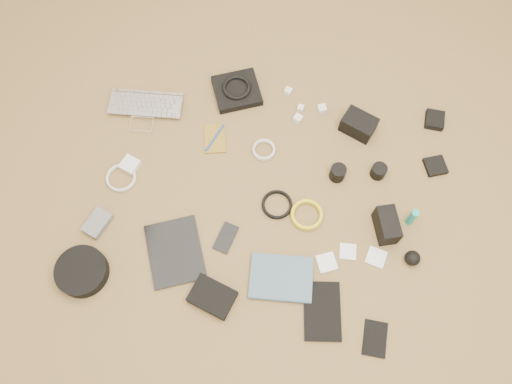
% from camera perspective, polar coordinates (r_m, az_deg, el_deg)
% --- Properties ---
extents(laptop, '(0.33, 0.24, 0.02)m').
position_cam_1_polar(laptop, '(2.20, -12.66, 8.72)').
color(laptop, silver).
rests_on(laptop, ground).
extents(headphone_pouch, '(0.25, 0.24, 0.03)m').
position_cam_1_polar(headphone_pouch, '(2.21, -2.21, 11.49)').
color(headphone_pouch, black).
rests_on(headphone_pouch, ground).
extents(headphones, '(0.15, 0.15, 0.02)m').
position_cam_1_polar(headphones, '(2.19, -2.23, 11.86)').
color(headphones, black).
rests_on(headphones, headphone_pouch).
extents(charger_a, '(0.04, 0.04, 0.03)m').
position_cam_1_polar(charger_a, '(2.22, 3.68, 11.40)').
color(charger_a, silver).
rests_on(charger_a, ground).
extents(charger_b, '(0.03, 0.03, 0.02)m').
position_cam_1_polar(charger_b, '(2.17, 5.11, 9.51)').
color(charger_b, silver).
rests_on(charger_b, ground).
extents(charger_c, '(0.04, 0.04, 0.03)m').
position_cam_1_polar(charger_c, '(2.18, 7.54, 9.38)').
color(charger_c, silver).
rests_on(charger_c, ground).
extents(charger_d, '(0.04, 0.04, 0.03)m').
position_cam_1_polar(charger_d, '(2.14, 4.80, 8.35)').
color(charger_d, silver).
rests_on(charger_d, ground).
extents(dslr_camera, '(0.16, 0.14, 0.08)m').
position_cam_1_polar(dslr_camera, '(2.14, 11.64, 7.55)').
color(dslr_camera, black).
rests_on(dslr_camera, ground).
extents(lens_pouch, '(0.08, 0.09, 0.03)m').
position_cam_1_polar(lens_pouch, '(2.26, 19.73, 7.77)').
color(lens_pouch, black).
rests_on(lens_pouch, ground).
extents(notebook_olive, '(0.11, 0.15, 0.01)m').
position_cam_1_polar(notebook_olive, '(2.11, -4.72, 6.11)').
color(notebook_olive, olive).
rests_on(notebook_olive, ground).
extents(pen_blue, '(0.06, 0.14, 0.01)m').
position_cam_1_polar(pen_blue, '(2.10, -4.74, 6.21)').
color(pen_blue, '#133C9F').
rests_on(pen_blue, notebook_olive).
extents(cable_white_a, '(0.10, 0.10, 0.01)m').
position_cam_1_polar(cable_white_a, '(2.07, 0.90, 4.78)').
color(cable_white_a, silver).
rests_on(cable_white_a, ground).
extents(lens_a, '(0.07, 0.07, 0.07)m').
position_cam_1_polar(lens_a, '(2.02, 9.32, 2.18)').
color(lens_a, black).
rests_on(lens_a, ground).
extents(lens_b, '(0.07, 0.07, 0.06)m').
position_cam_1_polar(lens_b, '(2.06, 13.83, 2.33)').
color(lens_b, black).
rests_on(lens_b, ground).
extents(card_reader, '(0.11, 0.11, 0.02)m').
position_cam_1_polar(card_reader, '(2.16, 19.81, 2.81)').
color(card_reader, black).
rests_on(card_reader, ground).
extents(power_brick, '(0.09, 0.09, 0.03)m').
position_cam_1_polar(power_brick, '(2.10, -14.21, 3.02)').
color(power_brick, silver).
rests_on(power_brick, ground).
extents(cable_white_b, '(0.15, 0.15, 0.01)m').
position_cam_1_polar(cable_white_b, '(2.09, -15.12, 1.53)').
color(cable_white_b, silver).
rests_on(cable_white_b, ground).
extents(cable_black, '(0.14, 0.14, 0.01)m').
position_cam_1_polar(cable_black, '(1.97, 2.41, -1.50)').
color(cable_black, black).
rests_on(cable_black, ground).
extents(cable_yellow, '(0.13, 0.13, 0.01)m').
position_cam_1_polar(cable_yellow, '(1.96, 5.80, -2.67)').
color(cable_yellow, gold).
rests_on(cable_yellow, ground).
extents(flash, '(0.11, 0.15, 0.10)m').
position_cam_1_polar(flash, '(1.96, 14.71, -3.69)').
color(flash, black).
rests_on(flash, ground).
extents(lens_cleaner, '(0.03, 0.03, 0.10)m').
position_cam_1_polar(lens_cleaner, '(2.00, 17.41, -2.77)').
color(lens_cleaner, teal).
rests_on(lens_cleaner, ground).
extents(battery_charger, '(0.11, 0.13, 0.03)m').
position_cam_1_polar(battery_charger, '(2.03, -17.67, -3.41)').
color(battery_charger, '#5C5C61').
rests_on(battery_charger, ground).
extents(tablet, '(0.29, 0.32, 0.01)m').
position_cam_1_polar(tablet, '(1.94, -9.23, -6.75)').
color(tablet, black).
rests_on(tablet, ground).
extents(phone, '(0.09, 0.13, 0.01)m').
position_cam_1_polar(phone, '(1.93, -3.46, -5.24)').
color(phone, black).
rests_on(phone, ground).
extents(filter_case_left, '(0.09, 0.09, 0.01)m').
position_cam_1_polar(filter_case_left, '(1.92, 8.07, -7.99)').
color(filter_case_left, silver).
rests_on(filter_case_left, ground).
extents(filter_case_mid, '(0.07, 0.07, 0.01)m').
position_cam_1_polar(filter_case_mid, '(1.94, 10.45, -6.72)').
color(filter_case_mid, silver).
rests_on(filter_case_mid, ground).
extents(filter_case_right, '(0.08, 0.08, 0.01)m').
position_cam_1_polar(filter_case_right, '(1.96, 13.56, -7.28)').
color(filter_case_right, silver).
rests_on(filter_case_right, ground).
extents(air_blower, '(0.06, 0.06, 0.06)m').
position_cam_1_polar(air_blower, '(1.97, 17.45, -7.23)').
color(air_blower, black).
rests_on(air_blower, ground).
extents(headphone_case, '(0.25, 0.25, 0.05)m').
position_cam_1_polar(headphone_case, '(1.98, -19.27, -8.56)').
color(headphone_case, black).
rests_on(headphone_case, ground).
extents(drive_case, '(0.18, 0.15, 0.04)m').
position_cam_1_polar(drive_case, '(1.86, -5.02, -11.83)').
color(drive_case, black).
rests_on(drive_case, ground).
extents(paperback, '(0.24, 0.19, 0.02)m').
position_cam_1_polar(paperback, '(1.86, 2.71, -12.38)').
color(paperback, '#41586E').
rests_on(paperback, ground).
extents(notebook_black_a, '(0.16, 0.23, 0.02)m').
position_cam_1_polar(notebook_black_a, '(1.88, 7.58, -13.33)').
color(notebook_black_a, black).
rests_on(notebook_black_a, ground).
extents(notebook_black_b, '(0.08, 0.13, 0.01)m').
position_cam_1_polar(notebook_black_b, '(1.90, 13.44, -15.98)').
color(notebook_black_b, black).
rests_on(notebook_black_b, ground).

